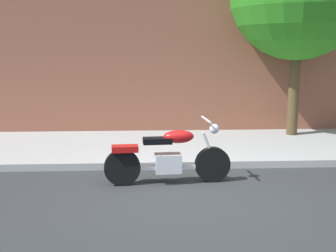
% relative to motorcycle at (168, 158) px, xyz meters
% --- Properties ---
extents(ground_plane, '(60.00, 60.00, 0.00)m').
position_rel_motorcycle_xyz_m(ground_plane, '(0.23, -0.69, -0.45)').
color(ground_plane, '#303335').
extents(sidewalk, '(25.81, 3.36, 0.14)m').
position_rel_motorcycle_xyz_m(sidewalk, '(0.23, 2.54, -0.38)').
color(sidewalk, '#ACACAC').
rests_on(sidewalk, ground).
extents(motorcycle, '(2.16, 0.70, 1.11)m').
position_rel_motorcycle_xyz_m(motorcycle, '(0.00, 0.00, 0.00)').
color(motorcycle, black).
rests_on(motorcycle, ground).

